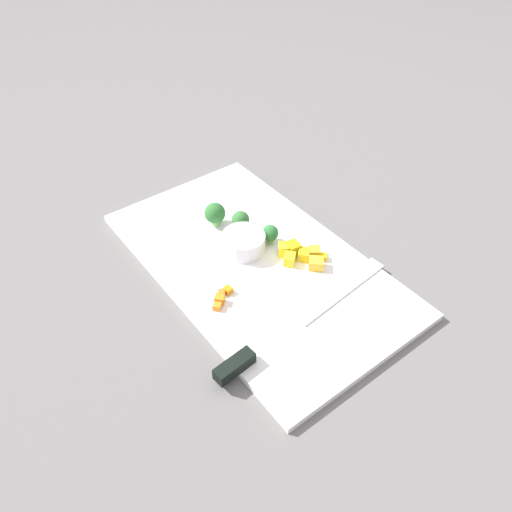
% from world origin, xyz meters
% --- Properties ---
extents(ground_plane, '(4.00, 4.00, 0.00)m').
position_xyz_m(ground_plane, '(0.00, 0.00, 0.00)').
color(ground_plane, '#61605E').
extents(cutting_board, '(0.53, 0.30, 0.01)m').
position_xyz_m(cutting_board, '(0.00, 0.00, 0.01)').
color(cutting_board, white).
rests_on(cutting_board, ground_plane).
extents(prep_bowl, '(0.07, 0.07, 0.03)m').
position_xyz_m(prep_bowl, '(-0.03, 0.00, 0.03)').
color(prep_bowl, silver).
rests_on(prep_bowl, cutting_board).
extents(chef_knife, '(0.05, 0.34, 0.02)m').
position_xyz_m(chef_knife, '(0.15, -0.07, 0.02)').
color(chef_knife, silver).
rests_on(chef_knife, cutting_board).
extents(carrot_dice_0, '(0.02, 0.02, 0.01)m').
position_xyz_m(carrot_dice_0, '(0.05, -0.11, 0.02)').
color(carrot_dice_0, orange).
rests_on(carrot_dice_0, cutting_board).
extents(carrot_dice_1, '(0.01, 0.02, 0.01)m').
position_xyz_m(carrot_dice_1, '(0.03, -0.09, 0.02)').
color(carrot_dice_1, orange).
rests_on(carrot_dice_1, cutting_board).
extents(carrot_dice_2, '(0.02, 0.02, 0.01)m').
position_xyz_m(carrot_dice_2, '(0.04, -0.10, 0.02)').
color(carrot_dice_2, orange).
rests_on(carrot_dice_2, cutting_board).
extents(carrot_dice_3, '(0.01, 0.01, 0.01)m').
position_xyz_m(carrot_dice_3, '(0.03, -0.08, 0.02)').
color(carrot_dice_3, orange).
rests_on(carrot_dice_3, cutting_board).
extents(pepper_dice_0, '(0.03, 0.03, 0.02)m').
position_xyz_m(pepper_dice_0, '(0.04, 0.04, 0.02)').
color(pepper_dice_0, yellow).
rests_on(pepper_dice_0, cutting_board).
extents(pepper_dice_1, '(0.03, 0.03, 0.02)m').
position_xyz_m(pepper_dice_1, '(0.07, 0.07, 0.02)').
color(pepper_dice_1, yellow).
rests_on(pepper_dice_1, cutting_board).
extents(pepper_dice_2, '(0.03, 0.03, 0.02)m').
position_xyz_m(pepper_dice_2, '(0.04, 0.07, 0.02)').
color(pepper_dice_2, yellow).
rests_on(pepper_dice_2, cutting_board).
extents(pepper_dice_3, '(0.03, 0.03, 0.02)m').
position_xyz_m(pepper_dice_3, '(0.05, 0.09, 0.02)').
color(pepper_dice_3, yellow).
rests_on(pepper_dice_3, cutting_board).
extents(pepper_dice_4, '(0.03, 0.03, 0.02)m').
position_xyz_m(pepper_dice_4, '(0.01, 0.05, 0.02)').
color(pepper_dice_4, yellow).
rests_on(pepper_dice_4, cutting_board).
extents(pepper_dice_5, '(0.02, 0.02, 0.02)m').
position_xyz_m(pepper_dice_5, '(0.02, 0.06, 0.02)').
color(pepper_dice_5, yellow).
rests_on(pepper_dice_5, cutting_board).
extents(pepper_dice_6, '(0.02, 0.02, 0.01)m').
position_xyz_m(pepper_dice_6, '(0.07, 0.09, 0.02)').
color(pepper_dice_6, yellow).
rests_on(pepper_dice_6, cutting_board).
extents(broccoli_floret_0, '(0.03, 0.03, 0.04)m').
position_xyz_m(broccoli_floret_0, '(-0.08, 0.03, 0.03)').
color(broccoli_floret_0, '#82AD59').
rests_on(broccoli_floret_0, cutting_board).
extents(broccoli_floret_1, '(0.04, 0.04, 0.04)m').
position_xyz_m(broccoli_floret_1, '(-0.12, 0.00, 0.04)').
color(broccoli_floret_1, '#7FC35A').
rests_on(broccoli_floret_1, cutting_board).
extents(broccoli_floret_2, '(0.03, 0.03, 0.03)m').
position_xyz_m(broccoli_floret_2, '(-0.02, 0.05, 0.03)').
color(broccoli_floret_2, '#89B268').
rests_on(broccoli_floret_2, cutting_board).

